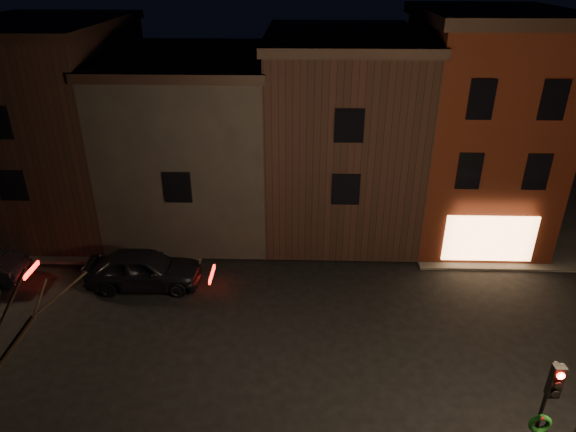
{
  "coord_description": "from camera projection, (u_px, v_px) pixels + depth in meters",
  "views": [
    {
      "loc": [
        -0.38,
        -14.72,
        12.51
      ],
      "look_at": [
        -0.93,
        3.87,
        3.2
      ],
      "focal_mm": 32.0,
      "sensor_mm": 36.0,
      "label": 1
    }
  ],
  "objects": [
    {
      "name": "corner_building",
      "position": [
        477.0,
        125.0,
        24.59
      ],
      "size": [
        6.5,
        8.5,
        10.5
      ],
      "color": "#4C1A0D",
      "rests_on": "ground"
    },
    {
      "name": "ground",
      "position": [
        310.0,
        342.0,
        18.75
      ],
      "size": [
        120.0,
        120.0,
        0.0
      ],
      "primitive_type": "plane",
      "color": "black",
      "rests_on": "ground"
    },
    {
      "name": "parked_car_a",
      "position": [
        144.0,
        269.0,
        21.65
      ],
      "size": [
        4.88,
        2.06,
        1.65
      ],
      "primitive_type": "imported",
      "rotation": [
        0.0,
        0.0,
        1.59
      ],
      "color": "black",
      "rests_on": "ground"
    },
    {
      "name": "traffic_signal",
      "position": [
        545.0,
        407.0,
        12.42
      ],
      "size": [
        0.58,
        0.38,
        4.05
      ],
      "color": "black",
      "rests_on": "sidewalk_near_right"
    },
    {
      "name": "sidewalk_far_left",
      "position": [
        32.0,
        152.0,
        37.12
      ],
      "size": [
        30.0,
        30.0,
        0.12
      ],
      "primitive_type": "cube",
      "color": "#2D2B28",
      "rests_on": "ground"
    },
    {
      "name": "row_building_b",
      "position": [
        198.0,
        137.0,
        26.35
      ],
      "size": [
        7.8,
        10.3,
        8.4
      ],
      "color": "black",
      "rests_on": "ground"
    },
    {
      "name": "row_building_c",
      "position": [
        56.0,
        122.0,
        26.2
      ],
      "size": [
        7.3,
        10.3,
        9.9
      ],
      "color": "black",
      "rests_on": "ground"
    },
    {
      "name": "row_building_a",
      "position": [
        340.0,
        129.0,
        25.93
      ],
      "size": [
        7.3,
        10.3,
        9.4
      ],
      "color": "black",
      "rests_on": "ground"
    }
  ]
}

